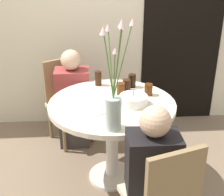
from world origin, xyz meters
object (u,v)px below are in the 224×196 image
drink_glass_2 (132,81)px  person_woman (73,102)px  flower_vase (114,99)px  birthday_cake (133,100)px  person_boy (151,181)px  drink_glass_1 (127,85)px  drink_glass_4 (98,78)px  side_plate (97,110)px  chair_left_flank (66,97)px  drink_glass_0 (121,89)px  chair_far_back (164,196)px  drink_glass_3 (148,89)px

drink_glass_2 → person_woman: bearing=153.2°
flower_vase → person_woman: 1.19m
birthday_cake → person_boy: (0.05, -0.62, -0.31)m
drink_glass_1 → drink_glass_4: (-0.25, 0.14, 0.02)m
drink_glass_1 → person_boy: size_ratio=0.10×
side_plate → person_boy: bearing=-56.6°
chair_left_flank → drink_glass_0: size_ratio=8.61×
chair_left_flank → person_boy: (0.66, -1.41, -0.00)m
chair_left_flank → chair_far_back: bearing=-96.3°
chair_left_flank → chair_far_back: same height
chair_far_back → flower_vase: flower_vase is taller
drink_glass_4 → drink_glass_0: bearing=-49.4°
chair_far_back → person_boy: bearing=-90.0°
person_woman → person_boy: bearing=-65.7°
birthday_cake → drink_glass_1: size_ratio=2.27×
chair_left_flank → drink_glass_1: (0.59, -0.49, 0.32)m
chair_left_flank → drink_glass_3: 1.03m
flower_vase → drink_glass_0: flower_vase is taller
flower_vase → side_plate: 0.37m
chair_left_flank → person_boy: bearing=-95.6°
chair_left_flank → drink_glass_1: 0.83m
flower_vase → person_woman: flower_vase is taller
birthday_cake → person_woman: size_ratio=0.22×
side_plate → drink_glass_2: drink_glass_2 is taller
chair_left_flank → person_woman: 0.16m
drink_glass_4 → birthday_cake: bearing=-58.0°
drink_glass_3 → drink_glass_4: drink_glass_4 is taller
drink_glass_1 → side_plate: bearing=-125.4°
drink_glass_0 → drink_glass_2: bearing=52.1°
chair_far_back → birthday_cake: 0.84m
flower_vase → drink_glass_2: size_ratio=6.27×
drink_glass_0 → drink_glass_1: drink_glass_0 is taller
flower_vase → person_boy: flower_vase is taller
chair_left_flank → flower_vase: (0.42, -1.16, 0.49)m
chair_left_flank → drink_glass_3: chair_left_flank is taller
chair_far_back → drink_glass_1: chair_far_back is taller
chair_left_flank → drink_glass_0: bearing=-78.1°
chair_far_back → drink_glass_3: bearing=-111.5°
flower_vase → drink_glass_0: (0.11, 0.59, -0.17)m
flower_vase → side_plate: bearing=111.8°
drink_glass_2 → drink_glass_4: 0.31m
drink_glass_3 → person_boy: bearing=-97.7°
drink_glass_1 → person_woman: size_ratio=0.10×
chair_left_flank → chair_far_back: size_ratio=1.00×
chair_left_flank → person_boy: size_ratio=0.85×
drink_glass_1 → person_boy: bearing=-85.7°
side_plate → drink_glass_2: 0.57m
birthday_cake → chair_left_flank: bearing=127.7°
drink_glass_2 → person_woman: size_ratio=0.12×
drink_glass_0 → drink_glass_3: bearing=-9.0°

